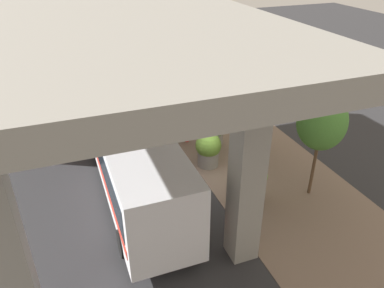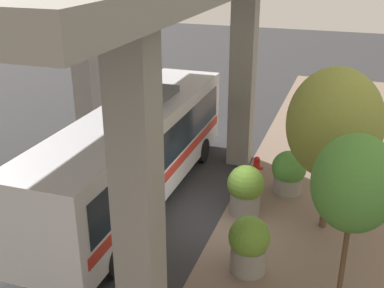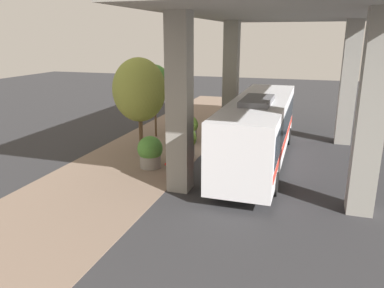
{
  "view_description": "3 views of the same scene",
  "coord_description": "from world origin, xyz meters",
  "px_view_note": "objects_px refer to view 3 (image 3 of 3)",
  "views": [
    {
      "loc": [
        5.52,
        13.32,
        9.78
      ],
      "look_at": [
        0.21,
        -0.71,
        1.41
      ],
      "focal_mm": 35.0,
      "sensor_mm": 36.0,
      "label": 1
    },
    {
      "loc": [
        -3.54,
        13.11,
        8.39
      ],
      "look_at": [
        1.61,
        -2.0,
        1.76
      ],
      "focal_mm": 45.0,
      "sensor_mm": 36.0,
      "label": 2
    },
    {
      "loc": [
        5.49,
        -18.81,
        6.27
      ],
      "look_at": [
        -0.03,
        -1.6,
        1.04
      ],
      "focal_mm": 35.0,
      "sensor_mm": 36.0,
      "label": 3
    }
  ],
  "objects_px": {
    "fire_hydrant": "(170,165)",
    "street_tree_far": "(139,90)",
    "planter_front": "(150,152)",
    "planter_back": "(185,142)",
    "bus": "(259,127)",
    "street_tree_near": "(155,84)",
    "planter_middle": "(189,128)"
  },
  "relations": [
    {
      "from": "planter_middle",
      "to": "street_tree_near",
      "type": "xyz_separation_m",
      "value": [
        -2.45,
        0.62,
        2.55
      ]
    },
    {
      "from": "street_tree_far",
      "to": "street_tree_near",
      "type": "bearing_deg",
      "value": 100.55
    },
    {
      "from": "planter_middle",
      "to": "street_tree_far",
      "type": "relative_size",
      "value": 0.32
    },
    {
      "from": "planter_middle",
      "to": "street_tree_far",
      "type": "xyz_separation_m",
      "value": [
        -1.78,
        -2.97,
        2.66
      ]
    },
    {
      "from": "fire_hydrant",
      "to": "bus",
      "type": "bearing_deg",
      "value": 38.01
    },
    {
      "from": "planter_front",
      "to": "street_tree_far",
      "type": "relative_size",
      "value": 0.31
    },
    {
      "from": "fire_hydrant",
      "to": "planter_front",
      "type": "relative_size",
      "value": 0.6
    },
    {
      "from": "planter_back",
      "to": "planter_front",
      "type": "bearing_deg",
      "value": -120.22
    },
    {
      "from": "planter_front",
      "to": "planter_back",
      "type": "height_order",
      "value": "planter_back"
    },
    {
      "from": "fire_hydrant",
      "to": "planter_middle",
      "type": "bearing_deg",
      "value": 99.45
    },
    {
      "from": "planter_back",
      "to": "bus",
      "type": "bearing_deg",
      "value": 3.76
    },
    {
      "from": "bus",
      "to": "street_tree_far",
      "type": "xyz_separation_m",
      "value": [
        -6.38,
        -0.21,
        1.59
      ]
    },
    {
      "from": "fire_hydrant",
      "to": "planter_back",
      "type": "distance_m",
      "value": 2.65
    },
    {
      "from": "street_tree_near",
      "to": "street_tree_far",
      "type": "bearing_deg",
      "value": -79.45
    },
    {
      "from": "fire_hydrant",
      "to": "planter_back",
      "type": "bearing_deg",
      "value": 93.26
    },
    {
      "from": "bus",
      "to": "planter_front",
      "type": "distance_m",
      "value": 5.54
    },
    {
      "from": "planter_back",
      "to": "street_tree_near",
      "type": "relative_size",
      "value": 0.38
    },
    {
      "from": "street_tree_near",
      "to": "street_tree_far",
      "type": "distance_m",
      "value": 3.65
    },
    {
      "from": "planter_front",
      "to": "planter_middle",
      "type": "distance_m",
      "value": 4.98
    },
    {
      "from": "planter_front",
      "to": "street_tree_near",
      "type": "bearing_deg",
      "value": 110.51
    },
    {
      "from": "planter_front",
      "to": "fire_hydrant",
      "type": "bearing_deg",
      "value": -26.82
    },
    {
      "from": "planter_back",
      "to": "street_tree_far",
      "type": "relative_size",
      "value": 0.33
    },
    {
      "from": "fire_hydrant",
      "to": "street_tree_far",
      "type": "distance_m",
      "value": 4.86
    },
    {
      "from": "fire_hydrant",
      "to": "street_tree_far",
      "type": "height_order",
      "value": "street_tree_far"
    },
    {
      "from": "bus",
      "to": "fire_hydrant",
      "type": "xyz_separation_m",
      "value": [
        -3.66,
        -2.86,
        -1.44
      ]
    },
    {
      "from": "planter_front",
      "to": "planter_middle",
      "type": "relative_size",
      "value": 0.96
    },
    {
      "from": "bus",
      "to": "fire_hydrant",
      "type": "relative_size",
      "value": 12.16
    },
    {
      "from": "street_tree_near",
      "to": "planter_middle",
      "type": "bearing_deg",
      "value": -14.22
    },
    {
      "from": "planter_middle",
      "to": "fire_hydrant",
      "type": "bearing_deg",
      "value": -80.55
    },
    {
      "from": "planter_front",
      "to": "planter_middle",
      "type": "height_order",
      "value": "planter_middle"
    },
    {
      "from": "fire_hydrant",
      "to": "street_tree_near",
      "type": "xyz_separation_m",
      "value": [
        -3.38,
        6.24,
        2.93
      ]
    },
    {
      "from": "fire_hydrant",
      "to": "planter_middle",
      "type": "xyz_separation_m",
      "value": [
        -0.94,
        5.62,
        0.38
      ]
    }
  ]
}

